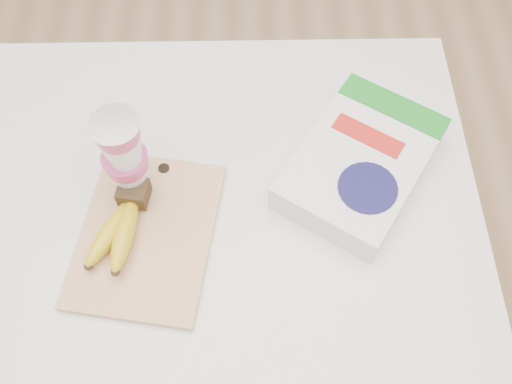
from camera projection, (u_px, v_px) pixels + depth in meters
table at (194, 275)px, 1.33m from camera, size 1.06×0.70×0.79m
cutting_board at (147, 234)px, 0.94m from camera, size 0.26×0.32×0.01m
bananas at (121, 224)px, 0.92m from camera, size 0.10×0.17×0.05m
yogurt_stack at (124, 155)px, 0.89m from camera, size 0.08×0.08×0.18m
cereal_box at (361, 163)px, 0.98m from camera, size 0.32×0.35×0.06m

